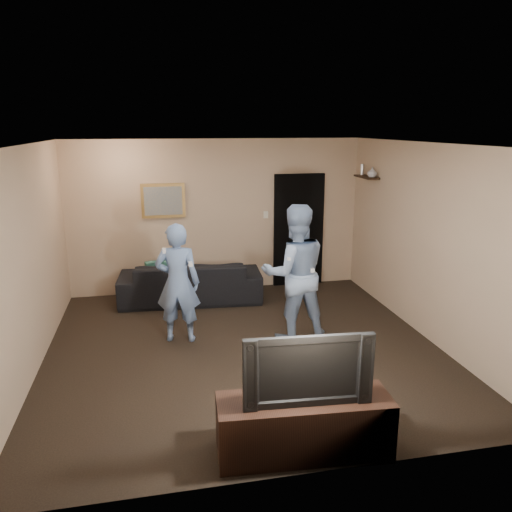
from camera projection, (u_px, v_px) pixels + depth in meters
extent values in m
plane|color=black|center=(244.00, 348.00, 6.51)|extent=(5.00, 5.00, 0.00)
cube|color=silver|center=(242.00, 144.00, 5.85)|extent=(5.00, 5.00, 0.04)
cube|color=tan|center=(217.00, 216.00, 8.55)|extent=(5.00, 0.04, 2.60)
cube|color=tan|center=(301.00, 330.00, 3.81)|extent=(5.00, 0.04, 2.60)
cube|color=tan|center=(28.00, 262.00, 5.69)|extent=(0.04, 5.00, 2.60)
cube|color=tan|center=(427.00, 242.00, 6.67)|extent=(0.04, 5.00, 2.60)
imported|color=black|center=(191.00, 281.00, 8.19)|extent=(2.35, 1.05, 0.67)
cube|color=#194B43|center=(160.00, 274.00, 8.06)|extent=(0.46, 0.25, 0.44)
cube|color=olive|center=(163.00, 201.00, 8.27)|extent=(0.72, 0.05, 0.57)
cube|color=slate|center=(163.00, 201.00, 8.25)|extent=(0.62, 0.01, 0.47)
cube|color=black|center=(299.00, 230.00, 8.88)|extent=(0.90, 0.06, 2.00)
cube|color=silver|center=(266.00, 215.00, 8.69)|extent=(0.08, 0.02, 0.12)
cube|color=black|center=(367.00, 177.00, 8.18)|extent=(0.20, 0.60, 0.03)
imported|color=#BBBBC0|center=(372.00, 172.00, 7.96)|extent=(0.18, 0.18, 0.16)
cylinder|color=silver|center=(362.00, 169.00, 8.34)|extent=(0.06, 0.06, 0.18)
cube|color=black|center=(304.00, 427.00, 4.38)|extent=(1.55, 0.59, 0.54)
imported|color=black|center=(306.00, 366.00, 4.23)|extent=(1.11, 0.22, 0.63)
imported|color=#6986B7|center=(178.00, 283.00, 6.56)|extent=(0.65, 0.50, 1.61)
cube|color=white|center=(164.00, 251.00, 6.19)|extent=(0.04, 0.14, 0.04)
cube|color=white|center=(190.00, 264.00, 6.30)|extent=(0.05, 0.09, 0.05)
imported|color=#7E95B7|center=(295.00, 273.00, 6.59)|extent=(0.91, 0.71, 1.84)
cube|color=white|center=(288.00, 258.00, 6.28)|extent=(0.04, 0.14, 0.04)
cube|color=white|center=(312.00, 270.00, 6.38)|extent=(0.05, 0.09, 0.05)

